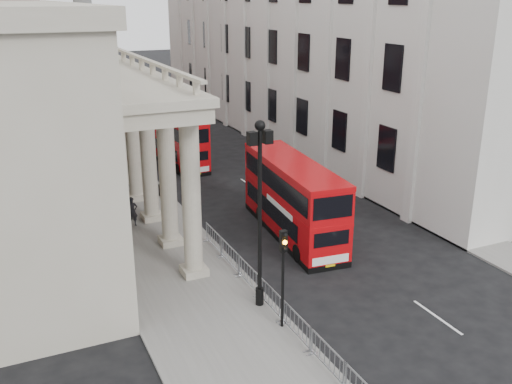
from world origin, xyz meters
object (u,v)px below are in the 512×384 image
lamp_post_north (110,92)px  bus_far (175,138)px  lamp_post_mid (158,127)px  traffic_light (283,261)px  pedestrian_c (121,183)px  lamp_post_south (260,203)px  pedestrian_b (117,189)px  pedestrian_a (132,212)px  bus_near (293,197)px

lamp_post_north → bus_far: (3.47, -8.09, -2.81)m
lamp_post_mid → traffic_light: lamp_post_mid is taller
pedestrian_c → lamp_post_mid: bearing=-14.5°
lamp_post_south → lamp_post_north: 32.00m
traffic_light → pedestrian_b: size_ratio=2.56×
bus_far → pedestrian_a: (-6.48, -12.47, -1.10)m
bus_near → pedestrian_a: (-8.17, 4.80, -1.26)m
lamp_post_north → pedestrian_c: lamp_post_north is taller
lamp_post_mid → lamp_post_south: bearing=-90.0°
lamp_post_south → bus_far: (3.47, 23.91, -2.81)m
lamp_post_north → pedestrian_b: 16.65m
traffic_light → pedestrian_c: size_ratio=2.40×
bus_near → pedestrian_a: 9.56m
traffic_light → lamp_post_mid: bearing=90.3°
lamp_post_south → traffic_light: bearing=-87.2°
pedestrian_c → bus_far: bearing=60.1°
bus_far → pedestrian_a: bus_far is taller
traffic_light → pedestrian_c: traffic_light is taller
bus_far → pedestrian_b: (-6.41, -7.82, -1.14)m
traffic_light → lamp_post_south: bearing=92.8°
lamp_post_south → bus_far: 24.33m
bus_near → pedestrian_b: (-8.10, 9.45, -1.31)m
traffic_light → pedestrian_a: size_ratio=2.42×
traffic_light → pedestrian_c: bearing=97.5°
lamp_post_north → pedestrian_c: size_ratio=4.64×
pedestrian_a → pedestrian_c: (0.57, 5.73, 0.01)m
lamp_post_north → bus_near: (5.16, -25.36, -2.64)m
lamp_post_mid → traffic_light: bearing=-89.7°
lamp_post_mid → lamp_post_north: (0.00, 16.00, 0.00)m
traffic_light → pedestrian_a: bearing=103.0°
lamp_post_south → lamp_post_mid: (0.00, 16.00, 0.00)m
lamp_post_north → lamp_post_south: bearing=-90.0°
bus_far → pedestrian_c: 9.03m
lamp_post_mid → pedestrian_a: size_ratio=4.68×
lamp_post_north → bus_near: lamp_post_north is taller
lamp_post_south → bus_near: size_ratio=0.81×
lamp_post_south → bus_far: size_ratio=0.88×
bus_near → lamp_post_south: bearing=-122.4°
bus_far → pedestrian_c: size_ratio=5.28×
lamp_post_mid → pedestrian_c: (-2.44, 1.18, -3.90)m
lamp_post_south → pedestrian_c: 17.78m
lamp_post_south → lamp_post_north: size_ratio=1.00×
lamp_post_south → pedestrian_c: size_ratio=4.64×
lamp_post_north → bus_far: lamp_post_north is taller
pedestrian_a → lamp_post_north: bearing=78.4°
pedestrian_a → lamp_post_mid: bearing=53.2°
lamp_post_south → traffic_light: size_ratio=1.93×
lamp_post_mid → bus_near: lamp_post_mid is taller
bus_far → lamp_post_north: bearing=109.4°
traffic_light → bus_far: bearing=82.6°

